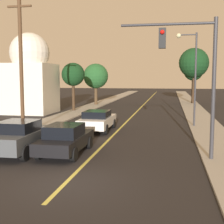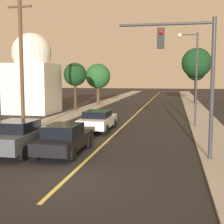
{
  "view_description": "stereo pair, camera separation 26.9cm",
  "coord_description": "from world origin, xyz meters",
  "px_view_note": "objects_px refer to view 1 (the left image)",
  "views": [
    {
      "loc": [
        3.65,
        -10.4,
        3.79
      ],
      "look_at": [
        0.0,
        9.07,
        1.6
      ],
      "focal_mm": 50.0,
      "sensor_mm": 36.0,
      "label": 1
    },
    {
      "loc": [
        3.92,
        -10.34,
        3.79
      ],
      "look_at": [
        0.0,
        9.07,
        1.6
      ],
      "focal_mm": 50.0,
      "sensor_mm": 36.0,
      "label": 2
    }
  ],
  "objects_px": {
    "tree_left_far": "(96,76)",
    "tree_right_far": "(193,72)",
    "streetlamp_right": "(191,67)",
    "tree_right_near": "(194,63)",
    "tree_left_near": "(73,75)",
    "car_near_lane_front": "(65,139)",
    "car_near_lane_second": "(97,120)",
    "domed_building_left": "(30,75)",
    "traffic_signal_mast": "(193,65)",
    "utility_pole_left": "(21,64)",
    "car_outer_lane_front": "(20,137)"
  },
  "relations": [
    {
      "from": "car_near_lane_second",
      "to": "tree_left_near",
      "type": "xyz_separation_m",
      "value": [
        -5.61,
        12.05,
        3.34
      ]
    },
    {
      "from": "tree_right_near",
      "to": "tree_right_far",
      "type": "bearing_deg",
      "value": 88.61
    },
    {
      "from": "streetlamp_right",
      "to": "tree_right_near",
      "type": "xyz_separation_m",
      "value": [
        1.72,
        21.73,
        1.26
      ]
    },
    {
      "from": "tree_right_near",
      "to": "tree_left_far",
      "type": "bearing_deg",
      "value": -160.87
    },
    {
      "from": "tree_left_far",
      "to": "tree_right_far",
      "type": "distance_m",
      "value": 14.36
    },
    {
      "from": "traffic_signal_mast",
      "to": "domed_building_left",
      "type": "height_order",
      "value": "domed_building_left"
    },
    {
      "from": "streetlamp_right",
      "to": "tree_right_near",
      "type": "distance_m",
      "value": 21.84
    },
    {
      "from": "tree_right_far",
      "to": "traffic_signal_mast",
      "type": "bearing_deg",
      "value": -94.0
    },
    {
      "from": "traffic_signal_mast",
      "to": "tree_left_near",
      "type": "xyz_separation_m",
      "value": [
        -11.65,
        19.07,
        -0.24
      ]
    },
    {
      "from": "traffic_signal_mast",
      "to": "streetlamp_right",
      "type": "xyz_separation_m",
      "value": [
        0.53,
        9.98,
        0.26
      ]
    },
    {
      "from": "car_near_lane_front",
      "to": "car_near_lane_second",
      "type": "bearing_deg",
      "value": 90.0
    },
    {
      "from": "domed_building_left",
      "to": "car_outer_lane_front",
      "type": "bearing_deg",
      "value": -66.58
    },
    {
      "from": "tree_left_near",
      "to": "tree_right_near",
      "type": "bearing_deg",
      "value": 42.27
    },
    {
      "from": "tree_left_far",
      "to": "tree_right_near",
      "type": "height_order",
      "value": "tree_right_near"
    },
    {
      "from": "tree_left_near",
      "to": "tree_left_far",
      "type": "distance_m",
      "value": 8.07
    },
    {
      "from": "tree_right_near",
      "to": "traffic_signal_mast",
      "type": "bearing_deg",
      "value": -94.06
    },
    {
      "from": "car_outer_lane_front",
      "to": "utility_pole_left",
      "type": "relative_size",
      "value": 0.5
    },
    {
      "from": "car_near_lane_front",
      "to": "car_outer_lane_front",
      "type": "height_order",
      "value": "car_outer_lane_front"
    },
    {
      "from": "car_near_lane_front",
      "to": "tree_right_near",
      "type": "distance_m",
      "value": 33.09
    },
    {
      "from": "car_near_lane_front",
      "to": "tree_left_far",
      "type": "bearing_deg",
      "value": 100.4
    },
    {
      "from": "utility_pole_left",
      "to": "tree_left_far",
      "type": "bearing_deg",
      "value": 91.65
    },
    {
      "from": "car_near_lane_second",
      "to": "domed_building_left",
      "type": "relative_size",
      "value": 0.54
    },
    {
      "from": "tree_left_far",
      "to": "domed_building_left",
      "type": "distance_m",
      "value": 11.41
    },
    {
      "from": "utility_pole_left",
      "to": "car_near_lane_front",
      "type": "bearing_deg",
      "value": -43.49
    },
    {
      "from": "tree_right_near",
      "to": "streetlamp_right",
      "type": "bearing_deg",
      "value": -94.53
    },
    {
      "from": "tree_left_near",
      "to": "domed_building_left",
      "type": "distance_m",
      "value": 4.65
    },
    {
      "from": "tree_right_far",
      "to": "car_near_lane_second",
      "type": "bearing_deg",
      "value": -108.05
    },
    {
      "from": "car_near_lane_front",
      "to": "tree_left_near",
      "type": "relative_size",
      "value": 0.83
    },
    {
      "from": "tree_left_near",
      "to": "tree_right_near",
      "type": "height_order",
      "value": "tree_right_near"
    },
    {
      "from": "streetlamp_right",
      "to": "tree_right_near",
      "type": "height_order",
      "value": "tree_right_near"
    },
    {
      "from": "streetlamp_right",
      "to": "utility_pole_left",
      "type": "bearing_deg",
      "value": -151.89
    },
    {
      "from": "tree_left_far",
      "to": "tree_right_far",
      "type": "bearing_deg",
      "value": 22.21
    },
    {
      "from": "car_near_lane_front",
      "to": "domed_building_left",
      "type": "bearing_deg",
      "value": 120.04
    },
    {
      "from": "car_near_lane_front",
      "to": "car_near_lane_second",
      "type": "height_order",
      "value": "car_near_lane_front"
    },
    {
      "from": "traffic_signal_mast",
      "to": "tree_right_far",
      "type": "relative_size",
      "value": 1.05
    },
    {
      "from": "car_near_lane_second",
      "to": "traffic_signal_mast",
      "type": "bearing_deg",
      "value": -49.28
    },
    {
      "from": "streetlamp_right",
      "to": "utility_pole_left",
      "type": "xyz_separation_m",
      "value": [
        -10.88,
        -5.81,
        0.03
      ]
    },
    {
      "from": "car_near_lane_front",
      "to": "domed_building_left",
      "type": "height_order",
      "value": "domed_building_left"
    },
    {
      "from": "streetlamp_right",
      "to": "tree_right_far",
      "type": "distance_m",
      "value": 22.62
    },
    {
      "from": "tree_right_near",
      "to": "utility_pole_left",
      "type": "bearing_deg",
      "value": -114.58
    },
    {
      "from": "tree_left_near",
      "to": "tree_right_near",
      "type": "distance_m",
      "value": 18.88
    },
    {
      "from": "car_near_lane_second",
      "to": "traffic_signal_mast",
      "type": "distance_m",
      "value": 9.93
    },
    {
      "from": "streetlamp_right",
      "to": "tree_left_far",
      "type": "height_order",
      "value": "streetlamp_right"
    },
    {
      "from": "car_near_lane_front",
      "to": "traffic_signal_mast",
      "type": "bearing_deg",
      "value": -0.86
    },
    {
      "from": "car_outer_lane_front",
      "to": "tree_left_far",
      "type": "relative_size",
      "value": 0.79
    },
    {
      "from": "utility_pole_left",
      "to": "domed_building_left",
      "type": "bearing_deg",
      "value": 112.95
    },
    {
      "from": "tree_left_near",
      "to": "domed_building_left",
      "type": "height_order",
      "value": "domed_building_left"
    },
    {
      "from": "tree_right_far",
      "to": "car_near_lane_front",
      "type": "bearing_deg",
      "value": -104.38
    },
    {
      "from": "car_near_lane_front",
      "to": "tree_left_near",
      "type": "xyz_separation_m",
      "value": [
        -5.61,
        18.98,
        3.34
      ]
    },
    {
      "from": "streetlamp_right",
      "to": "domed_building_left",
      "type": "relative_size",
      "value": 0.83
    }
  ]
}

